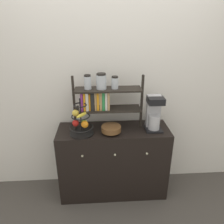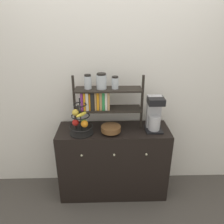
# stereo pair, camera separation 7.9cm
# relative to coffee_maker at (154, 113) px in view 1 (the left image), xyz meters

# --- Properties ---
(ground_plane) EXTENTS (12.00, 12.00, 0.00)m
(ground_plane) POSITION_rel_coffee_maker_xyz_m (-0.44, -0.20, -1.04)
(ground_plane) COLOR #47423D
(wall_back) EXTENTS (7.00, 0.05, 2.60)m
(wall_back) POSITION_rel_coffee_maker_xyz_m (-0.44, 0.27, 0.26)
(wall_back) COLOR silver
(wall_back) RESTS_ON ground_plane
(sideboard) EXTENTS (1.23, 0.44, 0.85)m
(sideboard) POSITION_rel_coffee_maker_xyz_m (-0.44, 0.01, -0.61)
(sideboard) COLOR black
(sideboard) RESTS_ON ground_plane
(coffee_maker) EXTENTS (0.18, 0.20, 0.38)m
(coffee_maker) POSITION_rel_coffee_maker_xyz_m (0.00, 0.00, 0.00)
(coffee_maker) COLOR black
(coffee_maker) RESTS_ON sideboard
(fruit_stand) EXTENTS (0.25, 0.25, 0.40)m
(fruit_stand) POSITION_rel_coffee_maker_xyz_m (-0.78, -0.06, -0.06)
(fruit_stand) COLOR black
(fruit_stand) RESTS_ON sideboard
(wooden_bowl) EXTENTS (0.21, 0.21, 0.08)m
(wooden_bowl) POSITION_rel_coffee_maker_xyz_m (-0.47, -0.07, -0.14)
(wooden_bowl) COLOR brown
(wooden_bowl) RESTS_ON sideboard
(shelf_hutch) EXTENTS (0.75, 0.20, 0.62)m
(shelf_hutch) POSITION_rel_coffee_maker_xyz_m (-0.57, 0.05, 0.18)
(shelf_hutch) COLOR black
(shelf_hutch) RESTS_ON sideboard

